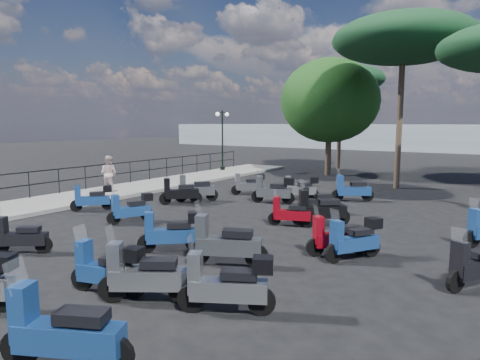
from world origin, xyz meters
The scene contains 30 objects.
ground centered at (0.00, 0.00, 0.00)m, with size 120.00×120.00×0.00m, color black.
sidewalk centered at (-6.50, 3.00, 0.07)m, with size 3.00×30.00×0.15m, color slate.
railing centered at (-7.80, 2.80, 0.90)m, with size 0.04×26.04×1.10m.
lamp_post_2 centered at (-7.35, 13.81, 2.36)m, with size 0.40×1.14×3.88m.
pedestrian_far centered at (-6.44, 3.72, 0.96)m, with size 0.79×0.62×1.62m, color #CBABAC.
scooter_2 centered at (-1.25, -3.39, 0.41)m, with size 1.26×0.94×1.18m.
scooter_3 centered at (-4.09, 0.97, 0.46)m, with size 1.09×1.28×1.22m.
scooter_4 centered at (-2.09, 4.52, 0.50)m, with size 1.38×1.32×1.43m.
scooter_5 centered at (-1.14, 7.14, 0.46)m, with size 1.24×1.15×1.23m.
scooter_8 centered at (-1.42, 0.41, 0.46)m, with size 0.86×1.44×1.23m.
scooter_9 centered at (-2.19, 3.67, 0.47)m, with size 1.31×1.26×1.36m.
scooter_10 centered at (0.83, 5.89, 0.53)m, with size 1.73×0.78×1.41m.
scooter_11 centered at (1.38, 7.25, 0.48)m, with size 1.44×0.99×1.28m.
scooter_13 centered at (2.65, -3.91, 0.48)m, with size 1.59×0.67×1.28m.
scooter_14 centered at (3.50, -3.80, 0.49)m, with size 1.56×1.07×1.42m.
scooter_15 centered at (1.81, -1.21, 0.50)m, with size 1.36×1.21×1.32m.
scooter_16 centered at (3.12, 2.82, 0.41)m, with size 1.43×0.69×1.18m.
scooter_17 centered at (3.12, 4.91, 0.44)m, with size 1.22×1.18×1.27m.
scooter_19 centered at (5.02, -3.35, 0.51)m, with size 1.56×0.97×1.35m.
scooter_20 centered at (3.58, -1.38, 0.52)m, with size 1.75×0.99×1.49m.
scooter_21 centered at (5.39, 0.77, 0.44)m, with size 1.23×1.15×1.26m.
scooter_22 centered at (3.88, 3.36, 0.51)m, with size 1.52×1.26×1.48m.
scooter_23 centered at (3.31, 8.08, 0.49)m, with size 1.51×1.11×1.40m.
scooter_24 centered at (4.18, -5.92, 0.51)m, with size 1.72×0.98×1.47m.
scooter_26 centered at (8.45, 0.31, 0.48)m, with size 0.95×1.45×1.27m.
scooter_27 centered at (5.87, 0.69, 0.48)m, with size 1.00×1.42×1.27m.
broadleaf_tree centered at (-0.90, 16.04, 4.57)m, with size 6.01×6.01×7.13m.
pine_0 centered at (4.00, 12.80, 7.15)m, with size 6.72×6.72×8.35m.
pine_2 centered at (-1.66, 19.91, 6.19)m, with size 5.93×5.93×7.24m.
distant_hills centered at (0.00, 45.00, 1.50)m, with size 70.00×8.00×3.00m, color gray.
Camera 1 is at (9.01, -9.04, 3.24)m, focal length 32.00 mm.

